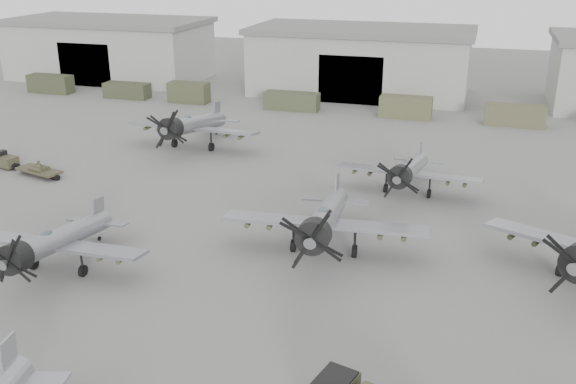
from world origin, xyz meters
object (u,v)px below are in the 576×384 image
aircraft_mid_1 (53,242)px  aircraft_mid_2 (324,220)px  aircraft_far_1 (408,170)px  ground_crew (40,169)px  aircraft_far_0 (191,125)px  tug_trailer (19,165)px

aircraft_mid_1 → aircraft_mid_2: size_ratio=0.86×
aircraft_far_1 → ground_crew: bearing=-166.7°
aircraft_mid_1 → aircraft_far_1: (18.69, 19.28, 0.03)m
aircraft_mid_1 → aircraft_far_0: bearing=95.1°
aircraft_far_1 → tug_trailer: size_ratio=1.52×
aircraft_far_0 → aircraft_far_1: bearing=-14.6°
aircraft_far_1 → aircraft_mid_2: bearing=-103.2°
aircraft_mid_1 → aircraft_far_0: aircraft_far_0 is taller
tug_trailer → ground_crew: bearing=-4.1°
aircraft_mid_2 → tug_trailer: 30.88m
aircraft_far_0 → aircraft_far_1: 22.57m
aircraft_mid_2 → aircraft_far_1: size_ratio=1.15×
ground_crew → aircraft_mid_1: bearing=-117.1°
aircraft_mid_1 → tug_trailer: 21.42m
aircraft_mid_2 → aircraft_far_0: size_ratio=1.00×
aircraft_far_0 → aircraft_far_1: (21.61, -6.48, -0.32)m
aircraft_mid_2 → ground_crew: size_ratio=8.58×
tug_trailer → aircraft_far_0: bearing=55.0°
aircraft_mid_2 → ground_crew: aircraft_mid_2 is taller
aircraft_mid_1 → ground_crew: size_ratio=7.34×
aircraft_mid_2 → aircraft_far_1: 12.79m
aircraft_far_0 → ground_crew: bearing=-126.3°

